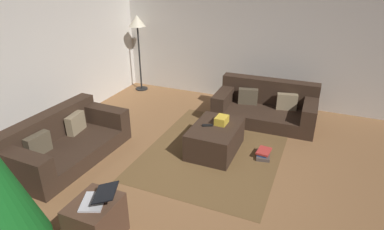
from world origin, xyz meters
name	(u,v)px	position (x,y,z in m)	size (l,w,h in m)	color
ground_plane	(209,182)	(0.00, 0.00, 0.00)	(6.40, 6.40, 0.00)	brown
rear_partition	(17,63)	(0.00, 3.14, 1.30)	(6.40, 0.12, 2.60)	beige
corner_partition	(265,40)	(3.14, 0.00, 1.30)	(0.12, 6.40, 2.60)	beige
couch_left	(63,142)	(-0.24, 2.24, 0.25)	(1.86, 1.02, 0.65)	#332319
couch_right	(266,106)	(2.25, -0.29, 0.26)	(1.00, 1.81, 0.71)	#332319
ottoman	(215,139)	(0.81, 0.20, 0.21)	(0.96, 0.68, 0.43)	#332319
gift_box	(222,120)	(0.93, 0.15, 0.49)	(0.23, 0.17, 0.12)	gold
tv_remote	(207,125)	(0.77, 0.33, 0.44)	(0.05, 0.16, 0.02)	black
side_table	(96,221)	(-1.39, 0.74, 0.25)	(0.52, 0.44, 0.49)	#4C3323
laptop	(98,198)	(-1.37, 0.69, 0.54)	(0.42, 0.44, 0.16)	silver
book_stack	(263,154)	(0.91, -0.53, 0.05)	(0.32, 0.25, 0.11)	#4C423D
corner_lamp	(137,27)	(2.75, 2.70, 1.43)	(0.36, 0.36, 1.68)	black
area_rug	(215,150)	(0.81, 0.20, 0.00)	(2.60, 2.00, 0.01)	brown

